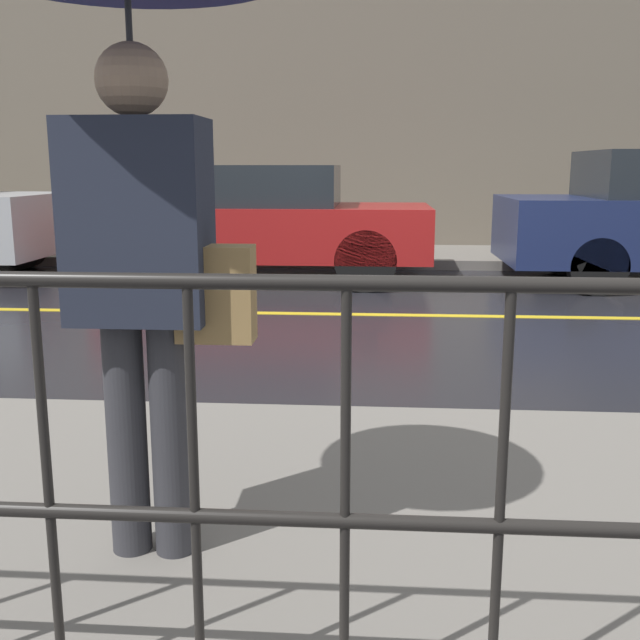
{
  "coord_description": "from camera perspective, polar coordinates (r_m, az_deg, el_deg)",
  "views": [
    {
      "loc": [
        -0.47,
        -7.04,
        1.4
      ],
      "look_at": [
        -0.86,
        -1.73,
        0.3
      ],
      "focal_mm": 42.0,
      "sensor_mm": 36.0,
      "label": 1
    }
  ],
  "objects": [
    {
      "name": "sidewalk_near",
      "position": [
        2.96,
        13.37,
        -15.44
      ],
      "size": [
        28.0,
        2.49,
        0.13
      ],
      "color": "slate",
      "rests_on": "ground_plane"
    },
    {
      "name": "railing_foreground",
      "position": [
        1.78,
        19.46,
        -9.31
      ],
      "size": [
        12.0,
        0.04,
        1.03
      ],
      "color": "black",
      "rests_on": "sidewalk_near"
    },
    {
      "name": "car_red",
      "position": [
        9.29,
        -4.38,
        7.52
      ],
      "size": [
        3.99,
        1.73,
        1.41
      ],
      "color": "maroon",
      "rests_on": "ground_plane"
    },
    {
      "name": "sidewalk_far",
      "position": [
        11.37,
        6.58,
        4.85
      ],
      "size": [
        28.0,
        2.09,
        0.13
      ],
      "color": "slate",
      "rests_on": "ground_plane"
    },
    {
      "name": "building_storefront",
      "position": [
        12.64,
        6.72,
        20.23
      ],
      "size": [
        28.0,
        0.3,
        6.6
      ],
      "color": "#706656",
      "rests_on": "ground_plane"
    },
    {
      "name": "lane_marking",
      "position": [
        7.19,
        7.88,
        0.37
      ],
      "size": [
        25.2,
        0.12,
        0.01
      ],
      "color": "gold",
      "rests_on": "ground_plane"
    },
    {
      "name": "ground_plane",
      "position": [
        7.19,
        7.88,
        0.34
      ],
      "size": [
        80.0,
        80.0,
        0.0
      ],
      "primitive_type": "plane",
      "color": "black"
    },
    {
      "name": "pedestrian",
      "position": [
        2.39,
        -14.07,
        18.48
      ],
      "size": [
        0.96,
        0.96,
        2.02
      ],
      "rotation": [
        0.0,
        0.0,
        3.14
      ],
      "color": "#333338",
      "rests_on": "sidewalk_near"
    }
  ]
}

